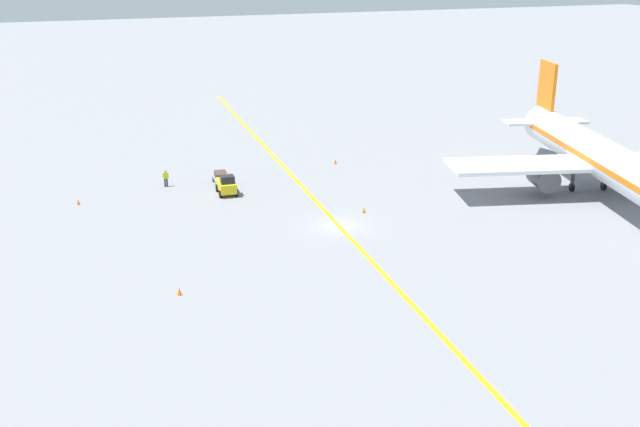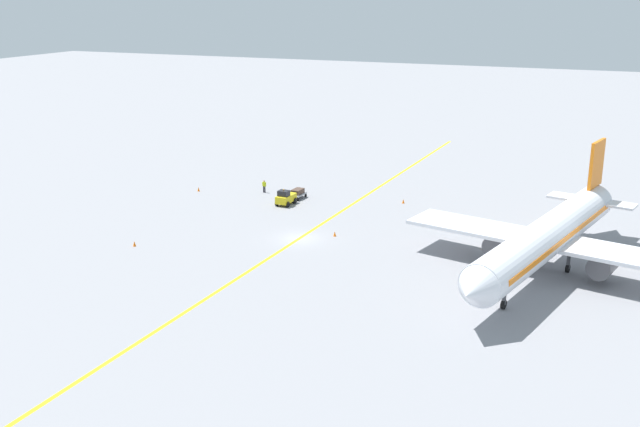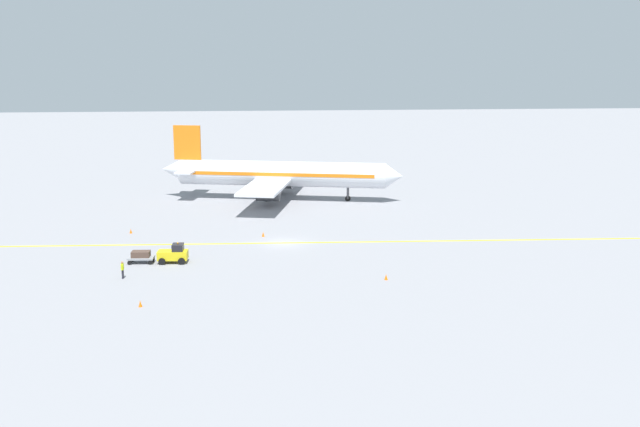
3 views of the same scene
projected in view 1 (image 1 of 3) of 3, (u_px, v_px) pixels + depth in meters
The scene contains 10 objects.
ground_plane at pixel (339, 226), 63.13m from camera, with size 400.00×400.00×0.00m, color gray.
apron_yellow_centreline at pixel (339, 226), 63.12m from camera, with size 0.40×120.00×0.01m, color yellow.
airplane_at_gate at pixel (599, 158), 69.44m from camera, with size 28.45×35.21×10.60m.
baggage_tug_white at pixel (227, 185), 70.85m from camera, with size 1.88×3.07×2.11m.
baggage_cart_trailing at pixel (221, 177), 73.87m from camera, with size 1.53×2.67×1.24m.
ground_crew_worker at pixel (166, 178), 73.04m from camera, with size 0.58×0.24×1.68m.
traffic_cone_near_nose at pixel (179, 291), 50.49m from camera, with size 0.32×0.32×0.55m, color orange.
traffic_cone_mid_apron at pixel (364, 210), 66.05m from camera, with size 0.32×0.32×0.55m, color orange.
traffic_cone_by_wingtip at pixel (335, 162), 80.83m from camera, with size 0.32×0.32×0.55m, color orange.
traffic_cone_far_edge at pixel (78, 202), 68.17m from camera, with size 0.32×0.32×0.55m, color orange.
Camera 1 is at (21.02, 55.23, 22.27)m, focal length 42.00 mm.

